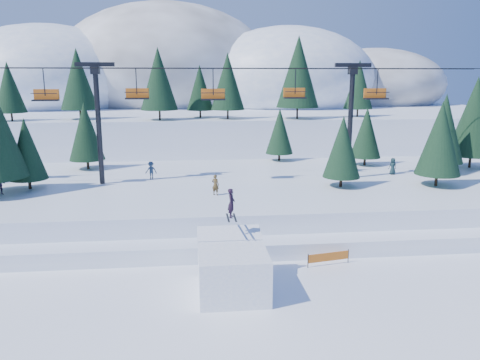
{
  "coord_description": "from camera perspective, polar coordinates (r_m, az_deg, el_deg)",
  "views": [
    {
      "loc": [
        -1.27,
        -22.72,
        11.56
      ],
      "look_at": [
        1.78,
        6.0,
        5.2
      ],
      "focal_mm": 35.0,
      "sensor_mm": 36.0,
      "label": 1
    }
  ],
  "objects": [
    {
      "name": "banner_near",
      "position": [
        30.21,
        10.74,
        -9.2
      ],
      "size": [
        2.81,
        0.58,
        0.9
      ],
      "color": "black",
      "rests_on": "ground"
    },
    {
      "name": "chairlift",
      "position": [
        40.88,
        -3.29,
        9.26
      ],
      "size": [
        46.02,
        3.21,
        10.28
      ],
      "color": "black",
      "rests_on": "mid_shelf"
    },
    {
      "name": "ground",
      "position": [
        25.53,
        -2.65,
        -14.52
      ],
      "size": [
        160.0,
        160.0,
        0.0
      ],
      "primitive_type": "plane",
      "color": "white",
      "rests_on": "ground"
    },
    {
      "name": "conifer_stand",
      "position": [
        41.42,
        -3.79,
        6.09
      ],
      "size": [
        64.42,
        17.73,
        10.11
      ],
      "color": "black",
      "rests_on": "mid_shelf"
    },
    {
      "name": "jump_kicker",
      "position": [
        26.09,
        -0.97,
        -10.61
      ],
      "size": [
        3.68,
        5.01,
        5.45
      ],
      "color": "white",
      "rests_on": "ground"
    },
    {
      "name": "mid_shelf",
      "position": [
        42.03,
        -4.15,
        -1.82
      ],
      "size": [
        70.0,
        22.0,
        2.5
      ],
      "primitive_type": "cube",
      "color": "white",
      "rests_on": "ground"
    },
    {
      "name": "mountain_ridge",
      "position": [
        96.14,
        -8.49,
        11.14
      ],
      "size": [
        119.0,
        60.23,
        26.46
      ],
      "color": "white",
      "rests_on": "ground"
    },
    {
      "name": "banner_far",
      "position": [
        32.02,
        12.89,
        -8.04
      ],
      "size": [
        2.84,
        0.43,
        0.9
      ],
      "color": "black",
      "rests_on": "ground"
    },
    {
      "name": "berm",
      "position": [
        32.66,
        -3.51,
        -7.31
      ],
      "size": [
        70.0,
        6.0,
        1.1
      ],
      "primitive_type": "cube",
      "color": "white",
      "rests_on": "ground"
    },
    {
      "name": "distant_skiers",
      "position": [
        40.66,
        -8.73,
        0.59
      ],
      "size": [
        34.99,
        7.17,
        1.75
      ],
      "color": "#4F3B1D",
      "rests_on": "mid_shelf"
    }
  ]
}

